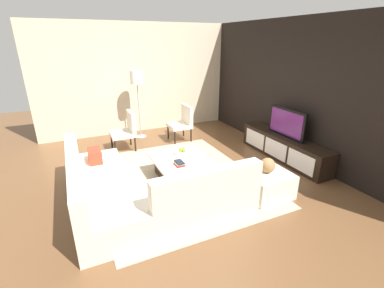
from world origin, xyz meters
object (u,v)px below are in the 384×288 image
at_px(accent_chair_far, 183,121).
at_px(decorative_ball, 268,165).
at_px(floor_lamp, 137,82).
at_px(television, 287,123).
at_px(sectional_couch, 137,192).
at_px(book_stack, 180,163).
at_px(ottoman, 266,183).
at_px(media_console, 283,147).
at_px(fruit_bowl, 182,152).
at_px(accent_chair_near, 126,129).
at_px(coffee_table, 181,168).

distance_m(accent_chair_far, decorative_ball, 2.96).
distance_m(floor_lamp, decorative_ball, 3.86).
xyz_separation_m(television, sectional_couch, (0.52, -3.25, -0.50)).
bearing_deg(television, accent_chair_far, -143.35).
bearing_deg(book_stack, ottoman, 53.31).
relative_size(media_console, fruit_bowl, 7.96).
xyz_separation_m(ottoman, accent_chair_far, (-2.95, -0.20, 0.29)).
xyz_separation_m(television, decorative_ball, (0.98, -1.26, -0.27)).
height_order(floor_lamp, book_stack, floor_lamp).
bearing_deg(ottoman, television, 127.72).
bearing_deg(sectional_couch, ottoman, 77.04).
bearing_deg(ottoman, fruit_bowl, -143.38).
bearing_deg(television, sectional_couch, -80.92).
relative_size(media_console, decorative_ball, 9.37).
relative_size(accent_chair_near, accent_chair_far, 1.00).
bearing_deg(media_console, coffee_table, -92.49).
distance_m(coffee_table, book_stack, 0.33).
bearing_deg(coffee_table, book_stack, -28.19).
distance_m(media_console, accent_chair_near, 3.47).
distance_m(sectional_couch, book_stack, 0.94).
bearing_deg(coffee_table, fruit_bowl, 150.79).
distance_m(ottoman, fruit_bowl, 1.58).
xyz_separation_m(floor_lamp, accent_chair_far, (0.63, 0.92, -0.93)).
distance_m(sectional_couch, decorative_ball, 2.05).
bearing_deg(decorative_ball, book_stack, -126.69).
height_order(media_console, floor_lamp, floor_lamp).
bearing_deg(decorative_ball, television, 127.72).
relative_size(accent_chair_near, ottoman, 1.24).
bearing_deg(fruit_bowl, ottoman, 36.62).
xyz_separation_m(coffee_table, book_stack, (0.22, -0.12, 0.22)).
bearing_deg(fruit_bowl, decorative_ball, 36.62).
bearing_deg(television, decorative_ball, -52.28).
height_order(television, accent_chair_near, television).
distance_m(media_console, decorative_ball, 1.62).
height_order(television, coffee_table, television).
distance_m(coffee_table, floor_lamp, 2.79).
height_order(sectional_couch, coffee_table, sectional_couch).
bearing_deg(accent_chair_near, decorative_ball, 22.28).
relative_size(media_console, television, 2.31).
distance_m(coffee_table, ottoman, 1.49).
relative_size(sectional_couch, fruit_bowl, 8.58).
bearing_deg(book_stack, media_console, 92.81).
xyz_separation_m(sectional_couch, ottoman, (0.46, 1.99, -0.09)).
relative_size(television, floor_lamp, 0.57).
height_order(accent_chair_near, accent_chair_far, same).
distance_m(floor_lamp, book_stack, 2.90).
bearing_deg(book_stack, coffee_table, 151.81).
relative_size(sectional_couch, accent_chair_near, 2.76).
distance_m(floor_lamp, ottoman, 3.95).
bearing_deg(decorative_ball, sectional_couch, -102.96).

